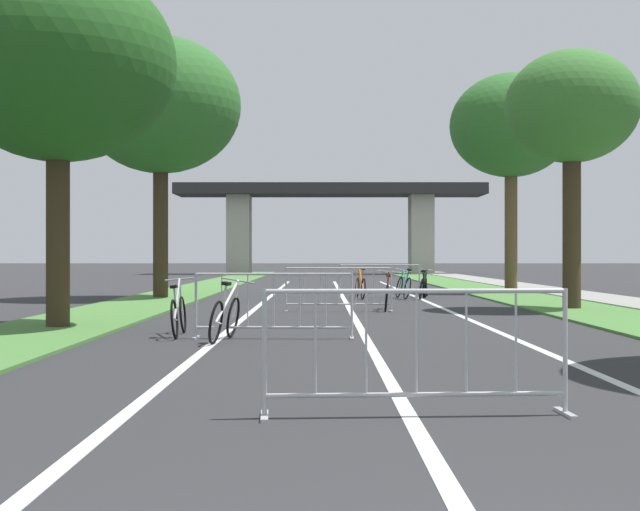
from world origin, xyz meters
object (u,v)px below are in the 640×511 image
crowd_barrier_third (341,290)px  tree_left_oak_near (61,63)px  bicycle_white_2 (228,317)px  bicycle_orange_4 (363,287)px  tree_right_oak_mid (574,109)px  tree_right_cypress_far (514,127)px  crowd_barrier_second (276,306)px  bicycle_silver_6 (181,314)px  bicycle_teal_5 (406,286)px  crowd_barrier_nearest (419,353)px  bicycle_green_3 (427,286)px  crowd_barrier_fourth (382,281)px  tree_left_maple_mid (163,106)px  bicycle_red_1 (389,295)px  bicycle_black_0 (426,287)px

crowd_barrier_third → tree_left_oak_near: bearing=-137.7°
bicycle_white_2 → bicycle_orange_4: size_ratio=1.00×
crowd_barrier_third → bicycle_white_2: 7.20m
bicycle_white_2 → tree_left_oak_near: bearing=154.0°
tree_right_oak_mid → tree_right_cypress_far: 10.46m
tree_left_oak_near → crowd_barrier_second: size_ratio=2.60×
bicycle_silver_6 → bicycle_teal_5: bearing=65.5°
tree_right_oak_mid → crowd_barrier_nearest: size_ratio=2.47×
crowd_barrier_nearest → bicycle_green_3: size_ratio=1.51×
bicycle_orange_4 → tree_left_oak_near: bearing=-126.0°
tree_right_cypress_far → bicycle_white_2: tree_right_cypress_far is taller
crowd_barrier_nearest → bicycle_silver_6: bearing=114.0°
bicycle_green_3 → bicycle_silver_6: bearing=-103.5°
crowd_barrier_fourth → crowd_barrier_third: bearing=-102.3°
crowd_barrier_nearest → bicycle_white_2: bearing=110.1°
tree_left_maple_mid → crowd_barrier_fourth: bearing=4.1°
bicycle_white_2 → tree_left_maple_mid: bearing=113.0°
tree_left_maple_mid → bicycle_red_1: tree_left_maple_mid is taller
tree_left_maple_mid → bicycle_orange_4: 8.29m
bicycle_black_0 → bicycle_green_3: bearing=93.0°
tree_right_cypress_far → bicycle_black_0: size_ratio=4.67×
bicycle_red_1 → bicycle_teal_5: (0.94, 5.41, 0.01)m
bicycle_red_1 → bicycle_teal_5: 5.49m
bicycle_orange_4 → tree_left_maple_mid: bearing=173.2°
tree_right_oak_mid → bicycle_teal_5: size_ratio=3.68×
crowd_barrier_nearest → bicycle_red_1: bearing=86.5°
bicycle_silver_6 → bicycle_green_3: bearing=64.3°
crowd_barrier_nearest → crowd_barrier_second: size_ratio=1.00×
tree_left_maple_mid → crowd_barrier_nearest: bearing=-73.4°
bicycle_black_0 → crowd_barrier_nearest: bearing=-84.5°
bicycle_red_1 → bicycle_green_3: (1.74, 6.57, -0.02)m
tree_left_maple_mid → crowd_barrier_third: bearing=-48.6°
crowd_barrier_fourth → bicycle_teal_5: 0.91m
bicycle_teal_5 → bicycle_red_1: bearing=-107.8°
tree_left_oak_near → bicycle_silver_6: size_ratio=3.83×
bicycle_green_3 → bicycle_silver_6: size_ratio=0.98×
crowd_barrier_fourth → bicycle_orange_4: crowd_barrier_fourth is taller
tree_left_maple_mid → tree_right_oak_mid: bearing=-26.2°
tree_left_oak_near → bicycle_silver_6: (2.41, -1.37, -4.44)m
tree_left_maple_mid → bicycle_silver_6: (2.58, -12.14, -5.57)m
crowd_barrier_second → crowd_barrier_third: 6.65m
tree_left_maple_mid → bicycle_teal_5: size_ratio=4.68×
bicycle_red_1 → crowd_barrier_fourth: bearing=-87.2°
crowd_barrier_fourth → bicycle_green_3: bearing=21.5°
tree_left_maple_mid → crowd_barrier_nearest: (5.70, -19.15, -5.41)m
crowd_barrier_second → bicycle_red_1: bearing=71.6°
tree_left_oak_near → bicycle_red_1: tree_left_oak_near is taller
tree_right_cypress_far → crowd_barrier_fourth: bearing=-139.1°
tree_right_cypress_far → bicycle_silver_6: (-9.32, -17.07, -5.68)m
bicycle_red_1 → tree_left_maple_mid: bearing=-34.9°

